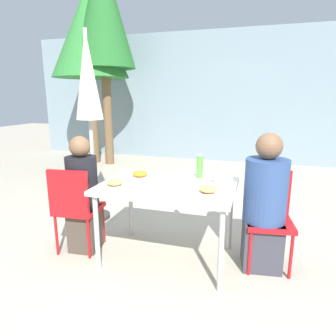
{
  "coord_description": "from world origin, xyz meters",
  "views": [
    {
      "loc": [
        0.77,
        -2.52,
        1.53
      ],
      "look_at": [
        0.0,
        0.0,
        0.9
      ],
      "focal_mm": 32.0,
      "sensor_mm": 36.0,
      "label": 1
    }
  ],
  "objects_px": {
    "chair_left": "(75,204)",
    "tree_behind_left": "(103,11)",
    "person_right": "(264,207)",
    "salad_bowl": "(174,188)",
    "bottle": "(200,167)",
    "drinking_cup": "(218,178)",
    "person_left": "(83,197)",
    "chair_right": "(268,211)",
    "tree_behind_right": "(89,34)",
    "closed_umbrella": "(88,86)"
  },
  "relations": [
    {
      "from": "chair_left",
      "to": "salad_bowl",
      "type": "relative_size",
      "value": 5.0
    },
    {
      "from": "closed_umbrella",
      "to": "tree_behind_left",
      "type": "bearing_deg",
      "value": 114.64
    },
    {
      "from": "drinking_cup",
      "to": "salad_bowl",
      "type": "relative_size",
      "value": 0.55
    },
    {
      "from": "person_left",
      "to": "chair_right",
      "type": "distance_m",
      "value": 1.78
    },
    {
      "from": "closed_umbrella",
      "to": "bottle",
      "type": "relative_size",
      "value": 9.49
    },
    {
      "from": "chair_left",
      "to": "person_right",
      "type": "xyz_separation_m",
      "value": [
        1.76,
        0.28,
        0.07
      ]
    },
    {
      "from": "person_right",
      "to": "bottle",
      "type": "height_order",
      "value": "person_right"
    },
    {
      "from": "chair_right",
      "to": "tree_behind_left",
      "type": "bearing_deg",
      "value": -52.57
    },
    {
      "from": "person_left",
      "to": "tree_behind_left",
      "type": "xyz_separation_m",
      "value": [
        -1.67,
        3.68,
        2.7
      ]
    },
    {
      "from": "chair_right",
      "to": "drinking_cup",
      "type": "height_order",
      "value": "chair_right"
    },
    {
      "from": "tree_behind_right",
      "to": "closed_umbrella",
      "type": "bearing_deg",
      "value": -59.76
    },
    {
      "from": "person_right",
      "to": "bottle",
      "type": "relative_size",
      "value": 5.15
    },
    {
      "from": "bottle",
      "to": "chair_left",
      "type": "bearing_deg",
      "value": -158.62
    },
    {
      "from": "chair_right",
      "to": "tree_behind_right",
      "type": "relative_size",
      "value": 0.23
    },
    {
      "from": "chair_right",
      "to": "tree_behind_left",
      "type": "xyz_separation_m",
      "value": [
        -3.43,
        3.41,
        2.74
      ]
    },
    {
      "from": "drinking_cup",
      "to": "tree_behind_right",
      "type": "relative_size",
      "value": 0.03
    },
    {
      "from": "chair_right",
      "to": "person_right",
      "type": "relative_size",
      "value": 0.71
    },
    {
      "from": "chair_right",
      "to": "drinking_cup",
      "type": "xyz_separation_m",
      "value": [
        -0.46,
        -0.06,
        0.28
      ]
    },
    {
      "from": "closed_umbrella",
      "to": "bottle",
      "type": "distance_m",
      "value": 1.66
    },
    {
      "from": "person_right",
      "to": "tree_behind_left",
      "type": "height_order",
      "value": "tree_behind_left"
    },
    {
      "from": "chair_left",
      "to": "chair_right",
      "type": "bearing_deg",
      "value": 6.38
    },
    {
      "from": "person_right",
      "to": "salad_bowl",
      "type": "xyz_separation_m",
      "value": [
        -0.74,
        -0.31,
        0.2
      ]
    },
    {
      "from": "salad_bowl",
      "to": "tree_behind_right",
      "type": "distance_m",
      "value": 5.33
    },
    {
      "from": "drinking_cup",
      "to": "salad_bowl",
      "type": "bearing_deg",
      "value": -133.21
    },
    {
      "from": "chair_right",
      "to": "bottle",
      "type": "relative_size",
      "value": 3.64
    },
    {
      "from": "person_right",
      "to": "salad_bowl",
      "type": "bearing_deg",
      "value": 14.88
    },
    {
      "from": "drinking_cup",
      "to": "salad_bowl",
      "type": "xyz_separation_m",
      "value": [
        -0.32,
        -0.34,
        -0.02
      ]
    },
    {
      "from": "chair_left",
      "to": "chair_right",
      "type": "distance_m",
      "value": 1.83
    },
    {
      "from": "chair_right",
      "to": "person_right",
      "type": "distance_m",
      "value": 0.12
    },
    {
      "from": "chair_right",
      "to": "closed_umbrella",
      "type": "distance_m",
      "value": 2.41
    },
    {
      "from": "chair_left",
      "to": "tree_behind_left",
      "type": "bearing_deg",
      "value": 108.37
    },
    {
      "from": "tree_behind_right",
      "to": "drinking_cup",
      "type": "bearing_deg",
      "value": -46.28
    },
    {
      "from": "person_left",
      "to": "tree_behind_left",
      "type": "height_order",
      "value": "tree_behind_left"
    },
    {
      "from": "person_left",
      "to": "drinking_cup",
      "type": "xyz_separation_m",
      "value": [
        1.29,
        0.22,
        0.24
      ]
    },
    {
      "from": "bottle",
      "to": "drinking_cup",
      "type": "bearing_deg",
      "value": -34.81
    },
    {
      "from": "chair_left",
      "to": "person_right",
      "type": "height_order",
      "value": "person_right"
    },
    {
      "from": "bottle",
      "to": "drinking_cup",
      "type": "distance_m",
      "value": 0.25
    },
    {
      "from": "chair_right",
      "to": "drinking_cup",
      "type": "bearing_deg",
      "value": -0.88
    },
    {
      "from": "tree_behind_left",
      "to": "chair_left",
      "type": "bearing_deg",
      "value": -66.61
    },
    {
      "from": "tree_behind_left",
      "to": "chair_right",
      "type": "bearing_deg",
      "value": -44.83
    },
    {
      "from": "bottle",
      "to": "drinking_cup",
      "type": "xyz_separation_m",
      "value": [
        0.2,
        -0.14,
        -0.07
      ]
    },
    {
      "from": "person_left",
      "to": "person_right",
      "type": "relative_size",
      "value": 0.95
    },
    {
      "from": "chair_left",
      "to": "tree_behind_right",
      "type": "xyz_separation_m",
      "value": [
        -2.03,
        3.82,
        2.33
      ]
    },
    {
      "from": "closed_umbrella",
      "to": "salad_bowl",
      "type": "bearing_deg",
      "value": -33.46
    },
    {
      "from": "chair_right",
      "to": "drinking_cup",
      "type": "distance_m",
      "value": 0.54
    },
    {
      "from": "chair_right",
      "to": "bottle",
      "type": "distance_m",
      "value": 0.75
    },
    {
      "from": "closed_umbrella",
      "to": "tree_behind_right",
      "type": "relative_size",
      "value": 0.6
    },
    {
      "from": "tree_behind_left",
      "to": "bottle",
      "type": "bearing_deg",
      "value": -50.23
    },
    {
      "from": "person_right",
      "to": "tree_behind_left",
      "type": "xyz_separation_m",
      "value": [
        -3.39,
        3.49,
        2.68
      ]
    },
    {
      "from": "closed_umbrella",
      "to": "tree_behind_left",
      "type": "xyz_separation_m",
      "value": [
        -1.35,
        2.95,
        1.61
      ]
    }
  ]
}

